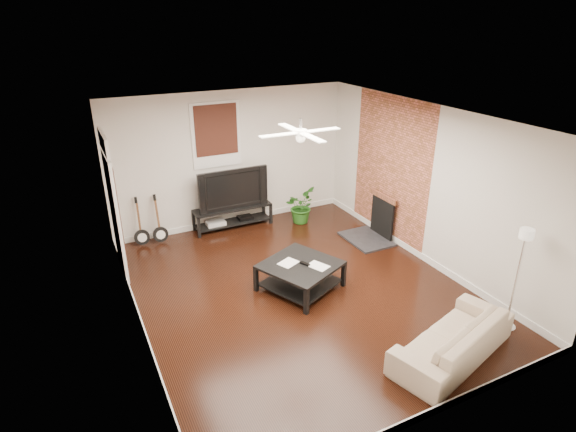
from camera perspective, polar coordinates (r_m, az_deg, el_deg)
name	(u,v)px	position (r m, az deg, el deg)	size (l,w,h in m)	color
room	(300,210)	(7.09, 1.44, 0.70)	(5.01, 6.01, 2.81)	black
brick_accent	(390,170)	(9.18, 12.39, 5.54)	(0.02, 2.20, 2.80)	brown
fireplace	(374,217)	(9.34, 10.50, -0.17)	(0.80, 1.10, 0.92)	black
window_back	(216,135)	(9.43, -8.75, 9.76)	(1.00, 0.06, 1.30)	#34150E
door_left	(114,205)	(8.22, -20.45, 1.32)	(0.08, 1.00, 2.50)	white
tv_stand	(233,217)	(9.86, -6.76, -0.08)	(1.64, 0.44, 0.46)	black
tv	(231,187)	(9.64, -6.98, 3.50)	(1.47, 0.19, 0.84)	black
coffee_table	(300,276)	(7.65, 1.50, -7.33)	(1.08, 1.08, 0.46)	black
sofa	(453,338)	(6.61, 19.50, -13.89)	(1.92, 0.75, 0.56)	#BEAC8F
floor_lamp	(516,280)	(7.19, 26.11, -7.05)	(0.26, 0.26, 1.57)	white
potted_plant	(300,206)	(9.98, 1.49, 1.25)	(0.66, 0.57, 0.74)	#25611B
guitar_left	(140,223)	(9.34, -17.64, -0.79)	(0.30, 0.21, 0.96)	black
guitar_right	(159,220)	(9.36, -15.51, -0.47)	(0.30, 0.21, 0.96)	black
ceiling_fan	(301,132)	(6.71, 1.55, 10.18)	(1.24, 1.24, 0.32)	white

